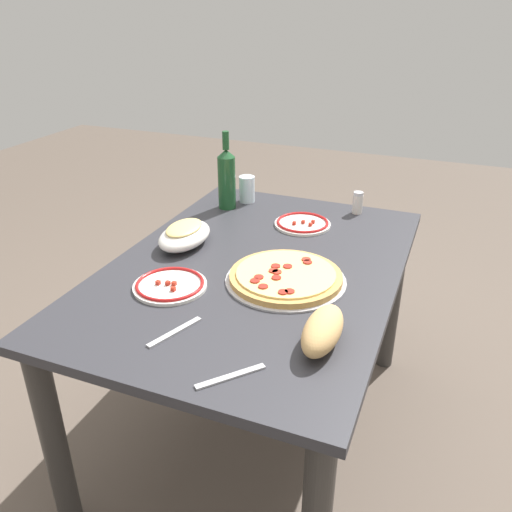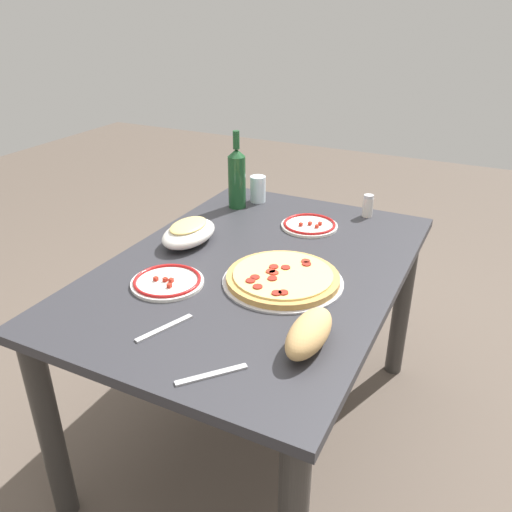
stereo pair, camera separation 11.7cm
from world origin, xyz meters
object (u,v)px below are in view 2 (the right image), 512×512
object	(u,v)px
wine_bottle	(237,177)
water_glass	(258,189)
side_plate_far	(309,225)
baked_pasta_dish	(189,232)
spice_shaker	(368,206)
side_plate_near	(167,281)
pepperoni_pizza	(283,278)
dining_table	(256,295)
bread_loaf	(309,333)

from	to	relation	value
wine_bottle	water_glass	bearing A→B (deg)	-27.23
side_plate_far	water_glass	bearing A→B (deg)	61.62
baked_pasta_dish	spice_shaker	bearing A→B (deg)	-43.36
side_plate_near	pepperoni_pizza	bearing A→B (deg)	-61.76
dining_table	side_plate_near	xyz separation A→B (m)	(-0.23, 0.18, 0.12)
pepperoni_pizza	wine_bottle	distance (m)	0.65
side_plate_far	spice_shaker	bearing A→B (deg)	-38.90
pepperoni_pizza	bread_loaf	bearing A→B (deg)	-144.98
bread_loaf	spice_shaker	size ratio (longest dim) A/B	2.45
side_plate_near	side_plate_far	xyz separation A→B (m)	(0.59, -0.22, 0.00)
side_plate_near	wine_bottle	bearing A→B (deg)	10.01
dining_table	baked_pasta_dish	distance (m)	0.32
water_glass	pepperoni_pizza	bearing A→B (deg)	-147.53
pepperoni_pizza	spice_shaker	bearing A→B (deg)	-7.45
baked_pasta_dish	wine_bottle	xyz separation A→B (m)	(0.38, 0.01, 0.08)
baked_pasta_dish	wine_bottle	world-z (taller)	wine_bottle
pepperoni_pizza	water_glass	world-z (taller)	water_glass
side_plate_near	side_plate_far	bearing A→B (deg)	-20.78
water_glass	side_plate_near	size ratio (longest dim) A/B	0.50
baked_pasta_dish	bread_loaf	distance (m)	0.70
pepperoni_pizza	wine_bottle	xyz separation A→B (m)	(0.49, 0.42, 0.11)
baked_pasta_dish	bread_loaf	bearing A→B (deg)	-122.59
water_glass	side_plate_near	distance (m)	0.75
baked_pasta_dish	side_plate_near	world-z (taller)	baked_pasta_dish
water_glass	side_plate_far	xyz separation A→B (m)	(-0.16, -0.29, -0.05)
dining_table	spice_shaker	world-z (taller)	spice_shaker
pepperoni_pizza	side_plate_far	xyz separation A→B (m)	(0.43, 0.08, -0.01)
baked_pasta_dish	spice_shaker	world-z (taller)	spice_shaker
bread_loaf	spice_shaker	distance (m)	0.90
dining_table	side_plate_far	xyz separation A→B (m)	(0.36, -0.04, 0.12)
baked_pasta_dish	water_glass	world-z (taller)	water_glass
spice_shaker	wine_bottle	bearing A→B (deg)	105.16
wine_bottle	baked_pasta_dish	bearing A→B (deg)	-177.80
pepperoni_pizza	side_plate_near	size ratio (longest dim) A/B	1.67
wine_bottle	side_plate_near	bearing A→B (deg)	-169.99
dining_table	water_glass	distance (m)	0.59
dining_table	water_glass	xyz separation A→B (m)	(0.51, 0.25, 0.17)
pepperoni_pizza	side_plate_near	world-z (taller)	pepperoni_pizza
baked_pasta_dish	spice_shaker	xyz separation A→B (m)	(0.51, -0.49, 0.00)
bread_loaf	wine_bottle	bearing A→B (deg)	38.64
dining_table	baked_pasta_dish	xyz separation A→B (m)	(0.04, 0.28, 0.15)
water_glass	bread_loaf	world-z (taller)	water_glass
wine_bottle	side_plate_far	bearing A→B (deg)	-100.84
water_glass	side_plate_far	distance (m)	0.33
side_plate_near	bread_loaf	xyz separation A→B (m)	(-0.10, -0.49, 0.03)
baked_pasta_dish	water_glass	distance (m)	0.47
water_glass	side_plate_near	world-z (taller)	water_glass
dining_table	side_plate_near	distance (m)	0.32
baked_pasta_dish	side_plate_far	bearing A→B (deg)	-45.91
dining_table	pepperoni_pizza	bearing A→B (deg)	-118.91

